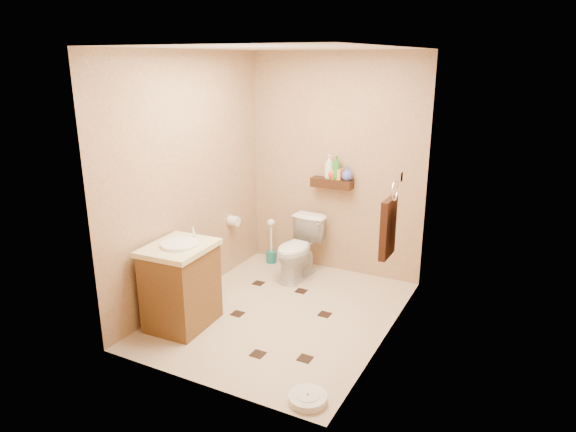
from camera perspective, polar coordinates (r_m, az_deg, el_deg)
The scene contains 20 objects.
ground at distance 4.96m, azimuth -0.73°, elevation -10.76°, with size 2.50×2.50×0.00m, color #CAAF94.
wall_back at distance 5.63m, azimuth 5.25°, elevation 5.61°, with size 2.00×0.04×2.40m, color tan.
wall_front at distance 3.51m, azimuth -10.43°, elevation -1.75°, with size 2.00×0.04×2.40m, color tan.
wall_left at distance 5.06m, azimuth -10.86°, elevation 4.05°, with size 0.04×2.50×2.40m, color tan.
wall_right at distance 4.16m, azimuth 11.47°, elevation 1.18°, with size 0.04×2.50×2.40m, color tan.
ceiling at distance 4.38m, azimuth -0.85°, elevation 18.20°, with size 2.00×2.50×0.02m, color silver.
wall_shelf at distance 5.59m, azimuth 4.89°, elevation 3.66°, with size 0.46×0.14×0.10m, color #3D1E10.
floor_accents at distance 4.90m, azimuth -0.84°, elevation -11.06°, with size 1.18×1.34×0.01m.
toilet at distance 5.59m, azimuth 1.15°, elevation -3.66°, with size 0.37×0.65×0.66m, color white.
vanity at distance 4.70m, azimuth -11.79°, elevation -7.43°, with size 0.55×0.65×0.88m.
bathroom_scale at distance 3.84m, azimuth 2.19°, elevation -19.58°, with size 0.34×0.34×0.06m.
toilet_brush at distance 6.04m, azimuth -1.87°, elevation -3.49°, with size 0.12×0.12×0.54m.
towel_ring at distance 4.49m, azimuth 11.11°, elevation -1.03°, with size 0.12×0.30×0.76m.
toilet_paper at distance 5.69m, azimuth -6.04°, elevation -0.54°, with size 0.12×0.11×0.12m.
bottle_a at distance 5.57m, azimuth 4.59°, elevation 5.49°, with size 0.10×0.10×0.26m, color white.
bottle_b at distance 5.56m, azimuth 4.95°, elevation 4.91°, with size 0.07×0.07×0.15m, color yellow.
bottle_c at distance 5.56m, azimuth 4.97°, elevation 4.90°, with size 0.12×0.12×0.15m, color #BE4416.
bottle_d at distance 5.54m, azimuth 5.40°, elevation 5.39°, with size 0.10×0.10×0.26m, color #33822B.
bottle_e at distance 5.53m, azimuth 5.64°, elevation 4.94°, with size 0.08×0.08×0.17m, color #FB9453.
bottle_f at distance 5.50m, azimuth 6.61°, elevation 4.75°, with size 0.12×0.12×0.16m, color #4C5BBE.
Camera 1 is at (2.06, -3.86, 2.32)m, focal length 32.00 mm.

